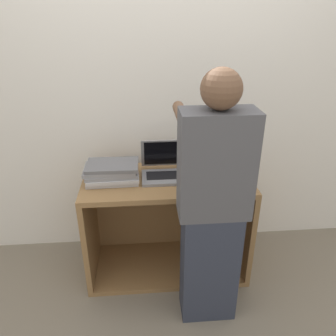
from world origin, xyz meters
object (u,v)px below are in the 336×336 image
object	(u,v)px
laptop_open	(166,169)
person	(213,209)
laptop_stack_right	(221,168)
laptop_stack_left	(112,172)

from	to	relation	value
laptop_open	person	xyz separation A→B (m)	(0.23, -0.48, -0.03)
laptop_stack_right	person	size ratio (longest dim) A/B	0.23
laptop_stack_right	person	world-z (taller)	person
laptop_open	laptop_stack_right	bearing A→B (deg)	-7.00
laptop_stack_left	laptop_stack_right	bearing A→B (deg)	-0.17
person	laptop_stack_left	bearing A→B (deg)	143.72
laptop_stack_right	person	bearing A→B (deg)	-108.77
laptop_open	laptop_stack_right	distance (m)	0.38
laptop_stack_left	person	distance (m)	0.74
laptop_stack_right	person	distance (m)	0.46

